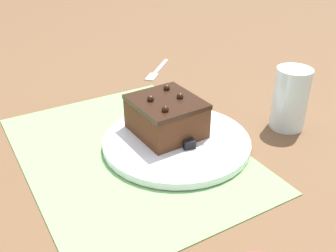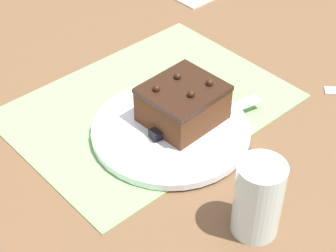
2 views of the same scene
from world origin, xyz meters
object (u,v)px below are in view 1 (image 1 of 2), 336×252
object	(u,v)px
chocolate_cake	(166,116)
serving_knife	(177,128)
dessert_fork	(157,71)
drinking_glass	(290,99)
cake_plate	(177,141)

from	to	relation	value
chocolate_cake	serving_knife	world-z (taller)	chocolate_cake
dessert_fork	serving_knife	bearing A→B (deg)	114.43
serving_knife	drinking_glass	distance (m)	0.22
cake_plate	serving_knife	world-z (taller)	serving_knife
drinking_glass	serving_knife	bearing A→B (deg)	-109.07
drinking_glass	dessert_fork	distance (m)	0.38
cake_plate	chocolate_cake	xyz separation A→B (m)	(-0.03, -0.00, 0.04)
drinking_glass	dessert_fork	size ratio (longest dim) A/B	0.97
drinking_glass	chocolate_cake	bearing A→B (deg)	-108.68
serving_knife	dessert_fork	size ratio (longest dim) A/B	1.73
cake_plate	chocolate_cake	bearing A→B (deg)	-172.67
serving_knife	dessert_fork	distance (m)	0.33
cake_plate	dessert_fork	distance (m)	0.36
dessert_fork	drinking_glass	bearing A→B (deg)	148.67
chocolate_cake	serving_knife	distance (m)	0.03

